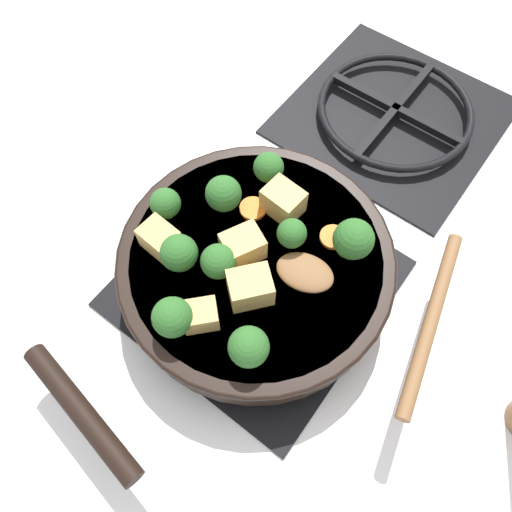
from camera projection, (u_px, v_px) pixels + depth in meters
name	position (u px, v px, depth m)	size (l,w,h in m)	color
ground_plane	(256.00, 284.00, 0.66)	(2.40, 2.40, 0.00)	white
front_burner_grate	(256.00, 280.00, 0.65)	(0.31, 0.31, 0.03)	black
rear_burner_grate	(394.00, 113.00, 0.78)	(0.31, 0.31, 0.03)	black
skillet_pan	(255.00, 266.00, 0.61)	(0.33, 0.44, 0.06)	black
wooden_spoon	(374.00, 299.00, 0.56)	(0.22, 0.22, 0.02)	brown
tofu_cube_center_large	(283.00, 201.00, 0.60)	(0.05, 0.04, 0.04)	tan
tofu_cube_near_handle	(243.00, 246.00, 0.57)	(0.05, 0.04, 0.04)	tan
tofu_cube_east_chunk	(203.00, 318.00, 0.54)	(0.04, 0.03, 0.03)	tan
tofu_cube_west_chunk	(250.00, 288.00, 0.55)	(0.05, 0.04, 0.04)	tan
tofu_cube_back_piece	(160.00, 239.00, 0.58)	(0.04, 0.03, 0.03)	tan
broccoli_floret_near_spoon	(353.00, 239.00, 0.56)	(0.05, 0.05, 0.05)	#709956
broccoli_floret_center_top	(223.00, 194.00, 0.59)	(0.04, 0.04, 0.05)	#709956
broccoli_floret_east_rim	(249.00, 347.00, 0.51)	(0.04, 0.04, 0.05)	#709956
broccoli_floret_west_rim	(165.00, 204.00, 0.59)	(0.04, 0.04, 0.04)	#709956
broccoli_floret_north_edge	(172.00, 317.00, 0.52)	(0.04, 0.04, 0.05)	#709956
broccoli_floret_south_cluster	(292.00, 234.00, 0.57)	(0.04, 0.04, 0.04)	#709956
broccoli_floret_mid_floret	(179.00, 253.00, 0.56)	(0.04, 0.04, 0.05)	#709956
broccoli_floret_small_inner	(269.00, 168.00, 0.62)	(0.04, 0.04, 0.05)	#709956
broccoli_floret_tall_stem	(218.00, 262.00, 0.55)	(0.04, 0.04, 0.05)	#709956
carrot_slice_orange_thin	(333.00, 237.00, 0.60)	(0.03, 0.03, 0.01)	orange
carrot_slice_near_center	(253.00, 209.00, 0.62)	(0.03, 0.03, 0.01)	orange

